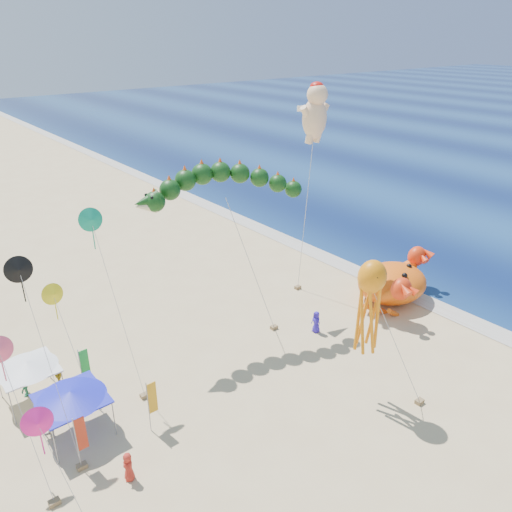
{
  "coord_description": "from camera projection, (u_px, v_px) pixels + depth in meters",
  "views": [
    {
      "loc": [
        -20.44,
        -20.78,
        19.74
      ],
      "look_at": [
        -2.0,
        2.0,
        6.5
      ],
      "focal_mm": 35.0,
      "sensor_mm": 36.0,
      "label": 1
    }
  ],
  "objects": [
    {
      "name": "small_kites",
      "position": [
        48.0,
        321.0,
        24.46
      ],
      "size": [
        7.51,
        12.93,
        11.26
      ],
      "color": "black",
      "rests_on": "ground"
    },
    {
      "name": "octopus_kite",
      "position": [
        370.0,
        300.0,
        27.07
      ],
      "size": [
        3.14,
        3.63,
        8.76
      ],
      "color": "orange",
      "rests_on": "ground"
    },
    {
      "name": "canopy_white",
      "position": [
        27.0,
        365.0,
        28.26
      ],
      "size": [
        3.38,
        3.38,
        2.71
      ],
      "color": "gray",
      "rests_on": "ground"
    },
    {
      "name": "feather_flags",
      "position": [
        74.0,
        415.0,
        25.21
      ],
      "size": [
        9.52,
        5.32,
        3.2
      ],
      "color": "gray",
      "rests_on": "ground"
    },
    {
      "name": "cherub_kite",
      "position": [
        315.0,
        112.0,
        36.43
      ],
      "size": [
        2.22,
        1.76,
        16.47
      ],
      "color": "#FDCA9A",
      "rests_on": "ground"
    },
    {
      "name": "crab_inflatable",
      "position": [
        394.0,
        282.0,
        39.59
      ],
      "size": [
        8.1,
        6.99,
        3.55
      ],
      "color": "#F45C0C",
      "rests_on": "ground"
    },
    {
      "name": "dragon_kite",
      "position": [
        223.0,
        190.0,
        32.18
      ],
      "size": [
        11.8,
        4.3,
        11.66
      ],
      "color": "#0E360F",
      "rests_on": "ground"
    },
    {
      "name": "canopy_blue",
      "position": [
        71.0,
        395.0,
        25.93
      ],
      "size": [
        3.65,
        3.65,
        2.71
      ],
      "color": "gray",
      "rests_on": "ground"
    },
    {
      "name": "ground",
      "position": [
        297.0,
        343.0,
        34.57
      ],
      "size": [
        320.0,
        320.0,
        0.0
      ],
      "primitive_type": "plane",
      "color": "#D1B784",
      "rests_on": "ground"
    },
    {
      "name": "beachgoers",
      "position": [
        103.0,
        387.0,
        28.97
      ],
      "size": [
        19.09,
        10.53,
        1.89
      ],
      "color": "#B5271D",
      "rests_on": "ground"
    },
    {
      "name": "foam_strip",
      "position": [
        402.0,
        291.0,
        41.44
      ],
      "size": [
        320.0,
        320.0,
        0.0
      ],
      "primitive_type": "plane",
      "color": "silver",
      "rests_on": "ground"
    }
  ]
}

